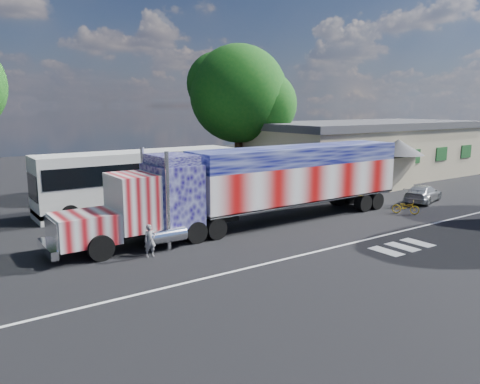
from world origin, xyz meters
TOP-DOWN VIEW (x-y plane):
  - ground at (0.00, 0.00)m, footprint 100.00×100.00m
  - lane_markings at (1.71, -3.77)m, footprint 30.00×2.67m
  - semi_truck at (1.31, 2.55)m, footprint 21.52×3.40m
  - coach_bus at (-2.88, 10.22)m, footprint 12.93×3.01m
  - hall_building at (19.92, 10.86)m, footprint 22.40×12.80m
  - parked_car at (14.16, 1.03)m, footprint 4.46×2.84m
  - woman at (-6.45, 0.71)m, footprint 0.56×0.39m
  - bicycle at (10.07, -0.54)m, footprint 1.38×1.66m
  - tree_ne_a at (8.72, 15.51)m, footprint 8.73×8.31m

SIDE VIEW (x-z plane):
  - ground at x=0.00m, z-range 0.00..0.00m
  - lane_markings at x=1.71m, z-range 0.00..0.01m
  - bicycle at x=10.07m, z-range 0.00..0.85m
  - parked_car at x=14.16m, z-range 0.00..1.20m
  - woman at x=-6.45m, z-range 0.00..1.46m
  - coach_bus at x=-2.88m, z-range 0.07..3.83m
  - semi_truck at x=1.31m, z-range 0.07..4.65m
  - hall_building at x=19.92m, z-range 0.02..5.22m
  - tree_ne_a at x=8.72m, z-range 1.68..13.46m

